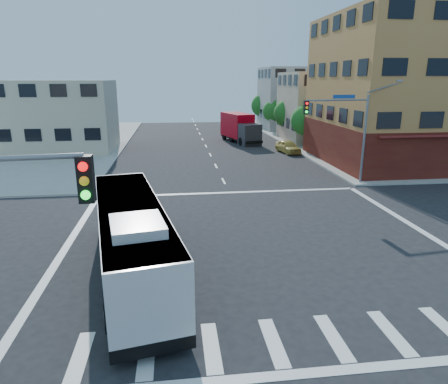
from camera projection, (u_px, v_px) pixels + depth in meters
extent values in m
plane|color=black|center=(255.00, 243.00, 20.53)|extent=(120.00, 120.00, 0.00)
cube|color=#99958D|center=(443.00, 136.00, 58.11)|extent=(50.00, 50.00, 0.15)
cube|color=#B37E40|center=(421.00, 91.00, 38.67)|extent=(18.00, 15.00, 14.00)
cube|color=#5A2114|center=(414.00, 142.00, 40.04)|extent=(18.09, 15.08, 4.00)
cube|color=#C6B297|center=(329.00, 107.00, 53.79)|extent=(12.00, 10.00, 9.00)
cube|color=#A2A29D|center=(298.00, 98.00, 67.02)|extent=(12.00, 10.00, 10.00)
cube|color=#BFB89E|center=(60.00, 116.00, 46.04)|extent=(12.00, 10.00, 8.00)
cylinder|color=slate|center=(364.00, 140.00, 31.17)|extent=(0.18, 0.18, 7.00)
cylinder|color=slate|center=(338.00, 100.00, 29.79)|extent=(5.01, 0.62, 0.12)
cube|color=black|center=(306.00, 107.00, 29.39)|extent=(0.32, 0.30, 1.00)
sphere|color=#FF0C0C|center=(307.00, 103.00, 29.15)|extent=(0.20, 0.20, 0.20)
sphere|color=yellow|center=(307.00, 108.00, 29.23)|extent=(0.20, 0.20, 0.20)
sphere|color=#19FF33|center=(307.00, 112.00, 29.31)|extent=(0.20, 0.20, 0.20)
cube|color=navy|center=(344.00, 97.00, 29.83)|extent=(1.80, 0.22, 0.28)
cube|color=gray|center=(399.00, 81.00, 30.49)|extent=(0.50, 0.22, 0.14)
cube|color=black|center=(86.00, 179.00, 8.34)|extent=(0.32, 0.30, 1.00)
sphere|color=#FF0C0C|center=(83.00, 167.00, 8.09)|extent=(0.20, 0.20, 0.20)
sphere|color=yellow|center=(84.00, 181.00, 8.17)|extent=(0.20, 0.20, 0.20)
sphere|color=#19FF33|center=(86.00, 195.00, 8.26)|extent=(0.20, 0.20, 0.20)
cylinder|color=#3C2215|center=(305.00, 140.00, 48.41)|extent=(0.28, 0.28, 1.92)
sphere|color=#1B5C1A|center=(306.00, 120.00, 47.75)|extent=(3.60, 3.60, 3.60)
sphere|color=#1B5C1A|center=(310.00, 113.00, 47.27)|extent=(2.52, 2.52, 2.52)
cylinder|color=#3C2215|center=(287.00, 132.00, 56.03)|extent=(0.28, 0.28, 1.99)
sphere|color=#1B5C1A|center=(287.00, 114.00, 55.35)|extent=(3.80, 3.80, 3.80)
sphere|color=#1B5C1A|center=(291.00, 107.00, 54.85)|extent=(2.66, 2.66, 2.66)
cylinder|color=#3C2215|center=(273.00, 126.00, 63.68)|extent=(0.28, 0.28, 1.89)
sphere|color=#1B5C1A|center=(273.00, 111.00, 63.06)|extent=(3.40, 3.40, 3.40)
sphere|color=#1B5C1A|center=(277.00, 106.00, 62.59)|extent=(2.38, 2.38, 2.38)
cylinder|color=#3C2215|center=(262.00, 120.00, 71.30)|extent=(0.28, 0.28, 2.03)
sphere|color=#1B5C1A|center=(262.00, 105.00, 70.59)|extent=(4.00, 4.00, 4.00)
sphere|color=#1B5C1A|center=(265.00, 100.00, 70.08)|extent=(2.80, 2.80, 2.80)
cube|color=black|center=(133.00, 264.00, 16.97)|extent=(4.71, 12.07, 0.44)
cube|color=silver|center=(132.00, 238.00, 16.64)|extent=(4.69, 12.05, 2.80)
cube|color=black|center=(131.00, 234.00, 16.60)|extent=(4.67, 11.71, 1.23)
cube|color=black|center=(121.00, 198.00, 21.96)|extent=(2.27, 0.49, 1.33)
cube|color=#E5590C|center=(120.00, 180.00, 21.72)|extent=(1.85, 0.40, 0.27)
cube|color=silver|center=(129.00, 207.00, 16.28)|extent=(4.60, 11.81, 0.12)
cube|color=silver|center=(137.00, 226.00, 13.52)|extent=(2.13, 2.45, 0.35)
cube|color=#046A2B|center=(102.00, 262.00, 16.01)|extent=(1.04, 5.31, 0.27)
cube|color=#046A2B|center=(164.00, 254.00, 16.77)|extent=(1.04, 5.31, 0.27)
cylinder|color=black|center=(102.00, 236.00, 20.08)|extent=(0.48, 1.06, 1.02)
cylinder|color=#99999E|center=(99.00, 236.00, 20.04)|extent=(0.14, 0.51, 0.51)
cylinder|color=black|center=(149.00, 231.00, 20.78)|extent=(0.48, 1.06, 1.02)
cylinder|color=#99999E|center=(152.00, 230.00, 20.82)|extent=(0.14, 0.51, 0.51)
cylinder|color=black|center=(109.00, 318.00, 13.18)|extent=(0.48, 1.06, 1.02)
cylinder|color=#99999E|center=(105.00, 319.00, 13.14)|extent=(0.14, 0.51, 0.51)
cylinder|color=black|center=(179.00, 306.00, 13.88)|extent=(0.48, 1.06, 1.02)
cylinder|color=#99999E|center=(183.00, 305.00, 13.92)|extent=(0.14, 0.51, 0.51)
cube|color=#27272D|center=(250.00, 135.00, 50.37)|extent=(2.90, 2.83, 2.70)
cube|color=black|center=(253.00, 132.00, 49.38)|extent=(2.13, 0.65, 1.04)
cube|color=#B70011|center=(237.00, 125.00, 53.66)|extent=(3.92, 6.27, 3.12)
cube|color=black|center=(241.00, 138.00, 52.99)|extent=(4.37, 8.62, 0.31)
cylinder|color=black|center=(241.00, 142.00, 50.39)|extent=(0.55, 1.08, 1.04)
cylinder|color=black|center=(256.00, 141.00, 51.18)|extent=(0.55, 1.08, 1.04)
cylinder|color=black|center=(232.00, 138.00, 53.07)|extent=(0.55, 1.08, 1.04)
cylinder|color=black|center=(246.00, 137.00, 53.87)|extent=(0.55, 1.08, 1.04)
cylinder|color=black|center=(224.00, 136.00, 55.39)|extent=(0.55, 1.08, 1.04)
cylinder|color=black|center=(239.00, 135.00, 56.18)|extent=(0.55, 1.08, 1.04)
imported|color=#D3B654|center=(288.00, 147.00, 45.40)|extent=(2.36, 4.42, 1.43)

